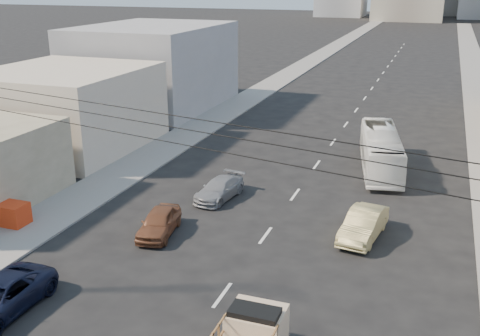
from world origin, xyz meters
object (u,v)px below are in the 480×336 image
Objects in this scene: city_bus at (381,150)px; crate_stack at (10,214)px; sedan_brown at (159,222)px; sedan_tan at (363,224)px; sedan_grey at (219,189)px.

city_bus is 23.47m from crate_stack.
sedan_brown is at bearing 12.53° from crate_stack.
sedan_tan is 18.33m from crate_stack.
city_bus is 12.00m from sedan_grey.
sedan_brown is at bearing -134.07° from city_bus.
city_bus is at bearing 46.79° from sedan_brown.
sedan_brown is 5.67m from sedan_grey.
sedan_tan is at bearing 7.84° from sedan_brown.
crate_stack is at bearing -132.91° from sedan_grey.
sedan_tan is (0.45, -11.07, -0.64)m from city_bus.
crate_stack is (-8.92, -7.31, 0.10)m from sedan_grey.
crate_stack is at bearing -156.73° from sedan_tan.
sedan_tan is 9.11m from sedan_grey.
sedan_grey is (1.08, 5.56, -0.06)m from sedan_brown.
sedan_brown is 8.03m from crate_stack.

